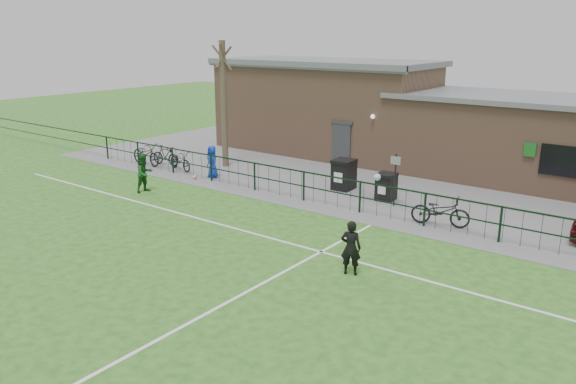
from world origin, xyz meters
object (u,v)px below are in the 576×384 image
Objects in this scene: bicycle_c at (180,160)px; spectator_child at (212,162)px; wheelie_bin_left at (344,175)px; bicycle_a at (146,154)px; outfield_player at (145,173)px; bare_tree at (224,105)px; bicycle_b at (166,155)px; wheelie_bin_right at (386,188)px; ball_ground at (194,177)px; sign_post at (395,180)px; bicycle_e at (440,211)px.

bicycle_c is 2.22m from spectator_child.
bicycle_a is (-10.18, -2.03, -0.04)m from wheelie_bin_left.
spectator_child is at bearing -6.26° from outfield_player.
bare_tree is 3.67× the size of bicycle_b.
wheelie_bin_right is 4.87× the size of ball_ground.
bicycle_a reaches higher than bicycle_b.
bare_tree is 9.88m from sign_post.
bicycle_c is 8.72× the size of ball_ground.
wheelie_bin_left is 1.19× the size of wheelie_bin_right.
bicycle_e is 1.25× the size of outfield_player.
bicycle_c is 1.96m from ball_ground.
ball_ground is at bearing 0.76° from outfield_player.
wheelie_bin_right is 11.53m from bicycle_b.
bicycle_e is at bearing 2.97° from ball_ground.
bicycle_b is at bearing -145.63° from bare_tree.
spectator_child is 7.19× the size of ball_ground.
bicycle_e is (2.28, -1.11, -0.48)m from sign_post.
wheelie_bin_right is at bearing -56.75° from outfield_player.
spectator_child reaches higher than bicycle_b.
bare_tree is at bearing 103.27° from ball_ground.
spectator_child is (-7.94, -1.50, 0.23)m from wheelie_bin_right.
bicycle_b is at bearing 75.00° from bicycle_e.
sign_post is at bearing 50.80° from bicycle_e.
wheelie_bin_right is 0.63× the size of outfield_player.
wheelie_bin_left reaches higher than bicycle_b.
sign_post is 8.60m from spectator_child.
wheelie_bin_left reaches higher than ball_ground.
wheelie_bin_left is 6.76m from ball_ground.
bicycle_a is at bearing -146.67° from bare_tree.
wheelie_bin_left is at bearing -64.73° from bicycle_c.
sign_post is (2.75, -0.87, 0.41)m from wheelie_bin_left.
bare_tree is 5.09× the size of wheelie_bin_left.
wheelie_bin_right is 9.80m from outfield_player.
bicycle_e is (11.91, -2.13, -2.46)m from bare_tree.
wheelie_bin_right is at bearing -69.34° from bicycle_c.
wheelie_bin_right is 8.08m from spectator_child.
sign_post is 0.96× the size of bicycle_a.
ball_ground is (-8.99, -1.70, -0.92)m from sign_post.
bare_tree is 3.39× the size of bicycle_c.
outfield_player is (-11.40, -3.22, 0.25)m from bicycle_e.
spectator_child is at bearing -82.92° from bicycle_a.
bicycle_a is at bearing -175.71° from wheelie_bin_right.
bare_tree is at bearing 138.23° from spectator_child.
wheelie_bin_left is at bearing 22.39° from ball_ground.
bare_tree is 3.87m from bicycle_b.
sign_post is at bearing -20.86° from wheelie_bin_left.
spectator_child is (-5.78, -1.86, 0.14)m from wheelie_bin_left.
bicycle_b is 1.36m from bicycle_c.
wheelie_bin_left is at bearing -86.60° from bicycle_b.
bicycle_c is 3.79m from outfield_player.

